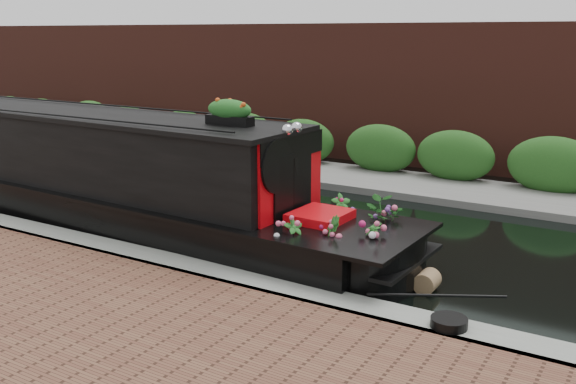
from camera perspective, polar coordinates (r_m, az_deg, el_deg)
The scene contains 8 objects.
ground at distance 13.00m, azimuth -1.35°, elevation -2.70°, with size 80.00×80.00×0.00m, color black.
near_bank_coping at distance 10.52m, azimuth -11.14°, elevation -7.07°, with size 40.00×0.60×0.50m, color gray.
far_bank_path at distance 16.58m, azimuth 6.48°, elevation 0.88°, with size 40.00×2.40×0.34m, color slate.
far_hedge at distance 17.38m, azimuth 7.73°, elevation 1.46°, with size 40.00×1.10×2.80m, color #23521B.
far_brick_wall at distance 19.29m, azimuth 10.24°, elevation 2.61°, with size 40.00×1.00×8.00m, color #52241B.
narrowboat at distance 13.07m, azimuth -15.69°, elevation 0.74°, with size 12.33×2.58×2.89m.
rope_fender at distance 9.77m, azimuth 12.26°, elevation -7.78°, with size 0.32×0.32×0.37m, color olive.
coiled_mooring_rope at distance 8.19m, azimuth 14.12°, elevation -11.18°, with size 0.45×0.45×0.12m, color black.
Camera 1 is at (6.72, -10.49, 3.74)m, focal length 40.00 mm.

